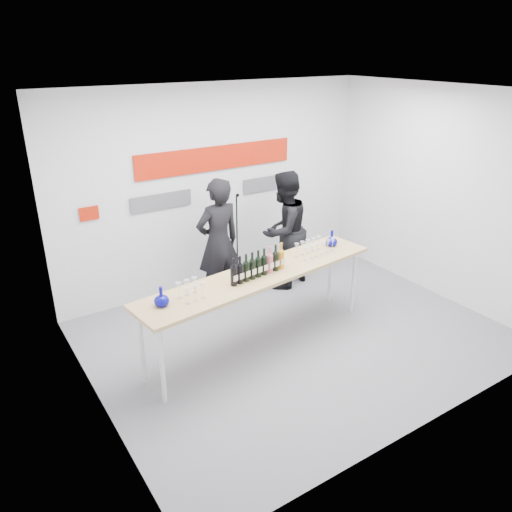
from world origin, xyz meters
The scene contains 12 objects.
ground centered at (0.00, 0.00, 0.00)m, with size 5.00×5.00×0.00m, color slate.
back_wall centered at (0.00, 2.00, 1.50)m, with size 5.00×0.04×3.00m, color silver.
signage centered at (-0.06, 1.97, 1.81)m, with size 3.38×0.02×0.79m.
tasting_table centered at (-0.47, 0.11, 0.89)m, with size 3.27×1.03×0.97m.
wine_bottles centered at (-0.54, 0.05, 1.13)m, with size 0.80×0.17×0.33m.
decanter_left centered at (-1.77, 0.01, 1.07)m, with size 0.16×0.16×0.21m, color #070781, non-canonical shape.
decanter_right centered at (0.81, 0.33, 1.07)m, with size 0.16×0.16×0.21m, color #070781, non-canonical shape.
glasses_left centered at (-1.44, -0.01, 1.06)m, with size 0.28×0.25×0.18m.
glasses_right centered at (0.42, 0.22, 1.06)m, with size 0.58×0.27×0.18m.
presenter_left centered at (-0.36, 1.34, 0.92)m, with size 0.67×0.44×1.84m, color black.
presenter_right centered at (0.74, 1.31, 0.90)m, with size 0.87×0.68×1.79m, color black.
mic_stand centered at (0.00, 1.44, 0.47)m, with size 0.18×0.18×1.56m.
Camera 1 is at (-3.44, -4.35, 3.47)m, focal length 35.00 mm.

